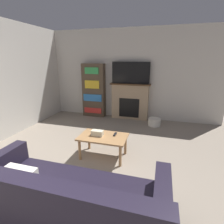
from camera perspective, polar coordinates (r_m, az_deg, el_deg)
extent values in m
cube|color=beige|center=(5.53, 4.39, 11.96)|extent=(5.71, 0.06, 2.70)
cube|color=tan|center=(5.49, 5.84, 3.26)|extent=(1.12, 0.22, 1.07)
cube|color=black|center=(5.42, 5.57, 1.33)|extent=(0.62, 0.01, 0.59)
cube|color=#4C331E|center=(5.36, 5.98, 9.00)|extent=(1.22, 0.28, 0.04)
cube|color=black|center=(5.33, 6.09, 12.60)|extent=(1.13, 0.03, 0.63)
cube|color=black|center=(5.31, 6.06, 12.59)|extent=(1.10, 0.01, 0.60)
cube|color=black|center=(2.25, -14.20, -28.78)|extent=(2.09, 0.96, 0.46)
cube|color=black|center=(1.71, -22.91, -26.20)|extent=(2.09, 0.16, 0.47)
cube|color=black|center=(1.97, 15.37, -31.75)|extent=(0.16, 0.96, 0.71)
cube|color=silver|center=(2.20, -27.61, -19.10)|extent=(0.36, 0.14, 0.28)
cube|color=#A87A4C|center=(3.32, -2.93, -8.10)|extent=(0.90, 0.56, 0.03)
cylinder|color=#A87A4C|center=(3.38, -10.50, -12.04)|extent=(0.05, 0.05, 0.40)
cylinder|color=#A87A4C|center=(3.14, 2.71, -14.14)|extent=(0.05, 0.05, 0.40)
cylinder|color=#A87A4C|center=(3.73, -7.50, -8.99)|extent=(0.05, 0.05, 0.40)
cylinder|color=#A87A4C|center=(3.52, 4.41, -10.58)|extent=(0.05, 0.05, 0.40)
cube|color=beige|center=(3.33, -4.80, -6.82)|extent=(0.22, 0.12, 0.10)
cube|color=black|center=(3.36, 1.00, -7.29)|extent=(0.04, 0.15, 0.02)
cube|color=#4C3D2D|center=(5.73, -5.93, 7.00)|extent=(0.72, 0.26, 1.69)
cube|color=red|center=(5.74, -6.27, 0.51)|extent=(0.58, 0.03, 0.17)
cube|color=#2D70B7|center=(5.64, -6.41, 4.64)|extent=(0.61, 0.03, 0.22)
cube|color=gold|center=(5.56, -6.55, 8.90)|extent=(0.48, 0.03, 0.25)
cube|color=green|center=(5.52, -6.70, 13.24)|extent=(0.45, 0.03, 0.20)
cylinder|color=silver|center=(5.12, 13.68, -3.19)|extent=(0.35, 0.35, 0.21)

